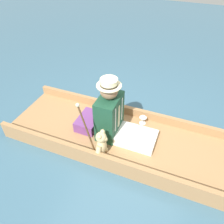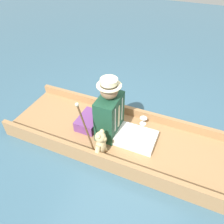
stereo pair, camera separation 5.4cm
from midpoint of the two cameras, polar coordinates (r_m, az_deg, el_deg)
ground_plane at (r=3.05m, az=1.31°, el=-7.71°), size 16.00×16.00×0.00m
punt_boat at (r=3.00m, az=1.34°, el=-6.78°), size 1.02×3.06×0.24m
seat_cushion at (r=3.07m, az=-6.55°, el=-2.46°), size 0.40×0.28×0.15m
seated_person at (r=2.76m, az=0.26°, el=-1.39°), size 0.42×0.78×0.85m
teddy_bear at (r=2.64m, az=-3.32°, el=-8.29°), size 0.25×0.15×0.36m
wine_glass at (r=3.11m, az=7.56°, el=-1.87°), size 0.10×0.10×0.11m
walking_cane at (r=2.47m, az=-7.56°, el=-3.72°), size 0.04×0.21×0.75m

